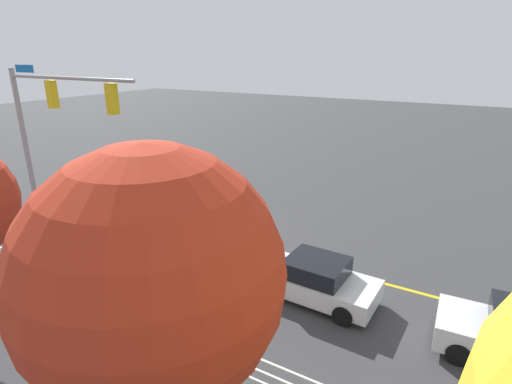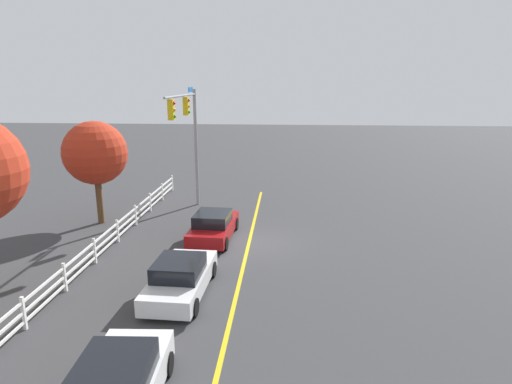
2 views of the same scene
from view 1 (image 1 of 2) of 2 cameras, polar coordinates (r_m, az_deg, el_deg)
ground_plane at (r=18.22m, az=-5.90°, el=-6.48°), size 120.00×120.00×0.00m
lane_center_stripe at (r=16.41m, az=5.65°, el=-9.51°), size 28.00×0.16×0.01m
signal_assembly at (r=17.45m, az=-27.06°, el=8.26°), size 6.68×0.37×7.41m
car_0 at (r=16.87m, az=-10.67°, el=-6.36°), size 4.42×2.14×1.43m
car_1 at (r=13.91m, az=7.80°, el=-12.04°), size 4.55×2.08×1.44m
white_rail_fence at (r=11.99m, az=-12.92°, el=-18.50°), size 26.10×0.10×1.15m
tree_0 at (r=6.30m, az=-14.32°, el=-11.48°), size 3.99×3.99×6.69m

